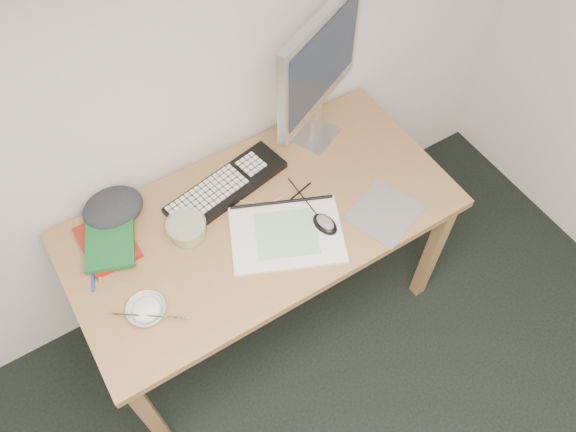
# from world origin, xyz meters

# --- Properties ---
(desk) EXTENTS (1.40, 0.70, 0.75)m
(desk) POSITION_xyz_m (0.29, 1.43, 0.67)
(desk) COLOR #A2744A
(desk) RESTS_ON ground
(mousepad) EXTENTS (0.29, 0.28, 0.00)m
(mousepad) POSITION_xyz_m (0.68, 1.21, 0.75)
(mousepad) COLOR slate
(mousepad) RESTS_ON desk
(sketchpad) EXTENTS (0.47, 0.41, 0.01)m
(sketchpad) POSITION_xyz_m (0.33, 1.32, 0.76)
(sketchpad) COLOR white
(sketchpad) RESTS_ON desk
(keyboard) EXTENTS (0.50, 0.24, 0.03)m
(keyboard) POSITION_xyz_m (0.25, 1.60, 0.76)
(keyboard) COLOR black
(keyboard) RESTS_ON desk
(monitor) EXTENTS (0.45, 0.24, 0.57)m
(monitor) POSITION_xyz_m (0.67, 1.66, 1.10)
(monitor) COLOR silver
(monitor) RESTS_ON desk
(mouse) EXTENTS (0.08, 0.11, 0.04)m
(mouse) POSITION_xyz_m (0.46, 1.27, 0.78)
(mouse) COLOR black
(mouse) RESTS_ON sketchpad
(rice_bowl) EXTENTS (0.15, 0.15, 0.04)m
(rice_bowl) POSITION_xyz_m (-0.20, 1.30, 0.77)
(rice_bowl) COLOR silver
(rice_bowl) RESTS_ON desk
(chopsticks) EXTENTS (0.21, 0.16, 0.02)m
(chopsticks) POSITION_xyz_m (-0.20, 1.27, 0.79)
(chopsticks) COLOR #AAAAAC
(chopsticks) RESTS_ON rice_bowl
(fruit_tub) EXTENTS (0.14, 0.14, 0.07)m
(fruit_tub) POSITION_xyz_m (0.04, 1.50, 0.78)
(fruit_tub) COLOR gold
(fruit_tub) RESTS_ON desk
(book_red) EXTENTS (0.17, 0.23, 0.02)m
(book_red) POSITION_xyz_m (-0.22, 1.61, 0.76)
(book_red) COLOR maroon
(book_red) RESTS_ON desk
(book_green) EXTENTS (0.23, 0.27, 0.02)m
(book_green) POSITION_xyz_m (-0.21, 1.60, 0.78)
(book_green) COLOR #186029
(book_green) RESTS_ON book_red
(cloth_lump) EXTENTS (0.20, 0.17, 0.08)m
(cloth_lump) POSITION_xyz_m (-0.15, 1.72, 0.79)
(cloth_lump) COLOR #25292D
(cloth_lump) RESTS_ON desk
(pencil_pink) EXTENTS (0.19, 0.02, 0.01)m
(pencil_pink) POSITION_xyz_m (0.31, 1.46, 0.75)
(pencil_pink) COLOR pink
(pencil_pink) RESTS_ON desk
(pencil_tan) EXTENTS (0.12, 0.12, 0.01)m
(pencil_tan) POSITION_xyz_m (0.32, 1.47, 0.75)
(pencil_tan) COLOR tan
(pencil_tan) RESTS_ON desk
(pencil_black) EXTENTS (0.16, 0.05, 0.01)m
(pencil_black) POSITION_xyz_m (0.45, 1.44, 0.75)
(pencil_black) COLOR black
(pencil_black) RESTS_ON desk
(marker_blue) EXTENTS (0.05, 0.11, 0.01)m
(marker_blue) POSITION_xyz_m (-0.31, 1.52, 0.76)
(marker_blue) COLOR #1F44AB
(marker_blue) RESTS_ON desk
(marker_orange) EXTENTS (0.04, 0.12, 0.01)m
(marker_orange) POSITION_xyz_m (-0.28, 1.54, 0.76)
(marker_orange) COLOR orange
(marker_orange) RESTS_ON desk
(marker_purple) EXTENTS (0.07, 0.11, 0.01)m
(marker_purple) POSITION_xyz_m (-0.27, 1.54, 0.76)
(marker_purple) COLOR #742895
(marker_purple) RESTS_ON desk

